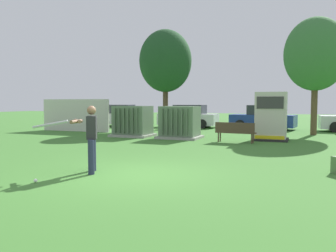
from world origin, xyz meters
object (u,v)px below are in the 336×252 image
object	(u,v)px
park_bench	(235,131)
sports_ball	(36,181)
parked_car_left_of_center	(189,117)
transformer_west	(133,122)
parked_car_leftmost	(117,116)
generator_enclosure	(271,117)
parked_car_right_of_center	(263,118)
batter	(90,135)
transformer_mid_west	(180,123)

from	to	relation	value
park_bench	sports_ball	xyz separation A→B (m)	(-2.75, -9.55, -0.49)
sports_ball	parked_car_left_of_center	bearing A→B (deg)	96.99
transformer_west	sports_ball	world-z (taller)	transformer_west
parked_car_leftmost	park_bench	bearing A→B (deg)	-36.47
parked_car_leftmost	generator_enclosure	bearing A→B (deg)	-27.39
transformer_west	sports_ball	size ratio (longest dim) A/B	23.33
transformer_west	parked_car_right_of_center	bearing A→B (deg)	51.73
generator_enclosure	parked_car_right_of_center	xyz separation A→B (m)	(-1.11, 6.93, -0.38)
generator_enclosure	batter	bearing A→B (deg)	-110.69
transformer_west	batter	bearing A→B (deg)	-69.48
transformer_mid_west	parked_car_leftmost	size ratio (longest dim) A/B	0.49
transformer_west	park_bench	bearing A→B (deg)	-9.71
park_bench	generator_enclosure	bearing A→B (deg)	48.22
park_bench	parked_car_leftmost	distance (m)	12.93
park_bench	parked_car_left_of_center	bearing A→B (deg)	120.51
batter	sports_ball	xyz separation A→B (m)	(-0.50, -1.44, -0.93)
sports_ball	parked_car_leftmost	bearing A→B (deg)	113.93
batter	parked_car_left_of_center	bearing A→B (deg)	99.29
batter	parked_car_leftmost	distance (m)	17.78
transformer_west	park_bench	distance (m)	5.74
generator_enclosure	parked_car_leftmost	world-z (taller)	generator_enclosure
transformer_mid_west	sports_ball	size ratio (longest dim) A/B	23.33
generator_enclosure	parked_car_right_of_center	world-z (taller)	generator_enclosure
transformer_mid_west	parked_car_left_of_center	bearing A→B (deg)	104.82
transformer_mid_west	parked_car_leftmost	world-z (taller)	same
transformer_mid_west	batter	bearing A→B (deg)	-85.46
transformer_mid_west	park_bench	size ratio (longest dim) A/B	1.15
sports_ball	parked_car_right_of_center	bearing A→B (deg)	80.43
park_bench	parked_car_right_of_center	world-z (taller)	parked_car_right_of_center
generator_enclosure	sports_ball	distance (m)	11.92
park_bench	parked_car_right_of_center	bearing A→B (deg)	88.03
transformer_mid_west	park_bench	bearing A→B (deg)	-16.93
parked_car_leftmost	parked_car_left_of_center	bearing A→B (deg)	7.46
transformer_west	park_bench	size ratio (longest dim) A/B	1.15
parked_car_leftmost	parked_car_right_of_center	world-z (taller)	same
transformer_west	generator_enclosure	distance (m)	7.09
parked_car_leftmost	transformer_west	bearing A→B (deg)	-54.74
transformer_mid_west	parked_car_leftmost	distance (m)	10.06
transformer_mid_west	parked_car_right_of_center	distance (m)	8.26
park_bench	batter	size ratio (longest dim) A/B	1.05
parked_car_leftmost	parked_car_right_of_center	bearing A→B (deg)	4.33
transformer_mid_west	generator_enclosure	xyz separation A→B (m)	(4.37, 0.67, 0.35)
parked_car_left_of_center	sports_ball	bearing A→B (deg)	-83.01
transformer_mid_west	parked_car_left_of_center	size ratio (longest dim) A/B	0.50
batter	parked_car_leftmost	bearing A→B (deg)	117.29
batter	sports_ball	distance (m)	1.78
park_bench	sports_ball	world-z (taller)	park_bench
batter	park_bench	bearing A→B (deg)	74.48
batter	sports_ball	world-z (taller)	batter
parked_car_right_of_center	transformer_west	bearing A→B (deg)	-128.27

